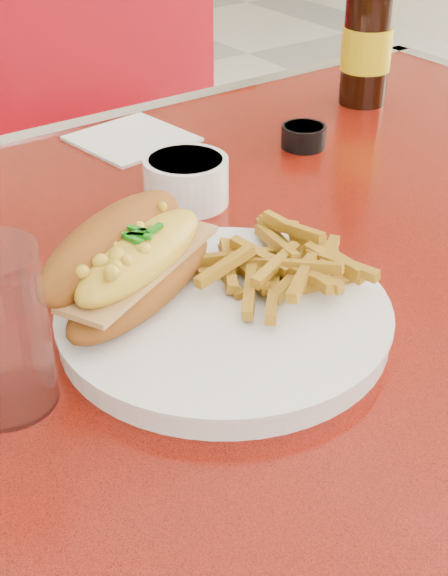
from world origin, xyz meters
TOP-DOWN VIEW (x-y plane):
  - diner_table at (0.00, 0.00)m, footprint 1.23×0.83m
  - booth_bench_far at (0.00, 0.81)m, footprint 1.20×0.51m
  - dinner_plate at (-0.13, -0.10)m, footprint 0.29×0.29m
  - mac_hoagie at (-0.19, -0.04)m, footprint 0.21×0.17m
  - fries_pile at (-0.06, -0.09)m, footprint 0.14×0.13m
  - fork at (-0.07, -0.08)m, footprint 0.05×0.15m
  - gravy_ramekin at (-0.03, 0.12)m, footprint 0.10×0.10m
  - sauce_cup_right at (0.18, 0.16)m, footprint 0.06×0.06m
  - beer_bottle at (0.36, 0.24)m, footprint 0.09×0.09m
  - paper_napkin at (0.01, 0.31)m, footprint 0.15×0.15m

SIDE VIEW (x-z plane):
  - booth_bench_far at x=0.00m, z-range -0.16..0.74m
  - diner_table at x=0.00m, z-range 0.22..0.99m
  - paper_napkin at x=0.01m, z-range 0.77..0.77m
  - dinner_plate at x=-0.13m, z-range 0.77..0.79m
  - sauce_cup_right at x=0.18m, z-range 0.77..0.80m
  - fork at x=-0.07m, z-range 0.79..0.79m
  - gravy_ramekin at x=-0.03m, z-range 0.77..0.82m
  - fries_pile at x=-0.06m, z-range 0.79..0.82m
  - mac_hoagie at x=-0.19m, z-range 0.78..0.87m
  - beer_bottle at x=0.36m, z-range 0.74..1.01m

